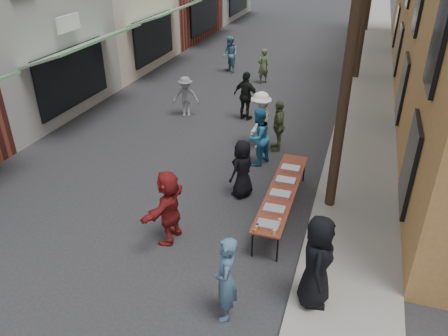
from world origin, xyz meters
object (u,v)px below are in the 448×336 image
Objects in this scene: serving_table at (282,191)px; guest_front_a at (242,169)px; catering_tray_sausage at (268,225)px; server at (317,262)px; guest_front_c at (258,137)px; utility_pole_near at (353,37)px.

guest_front_a is (-1.24, 0.58, 0.12)m from serving_table.
server is at bearing -45.60° from catering_tray_sausage.
serving_table is 2.02× the size of server.
catering_tray_sausage is at bearing 39.05° from server.
catering_tray_sausage is 2.55m from guest_front_a.
guest_front_c is at bearing 19.52° from server.
catering_tray_sausage is at bearing -116.15° from utility_pole_near.
serving_table is 2.15× the size of guest_front_c.
serving_table is 8.00× the size of catering_tray_sausage.
catering_tray_sausage is 1.78m from server.
guest_front_a is at bearing 26.35° from guest_front_c.
guest_front_c is 5.99m from server.
utility_pole_near is at bearing 118.57° from guest_front_a.
guest_front_a is 0.84× the size of server.
guest_front_a is at bearing -176.20° from utility_pole_near.
utility_pole_near is 4.39m from guest_front_a.
utility_pole_near is 4.55× the size of server.
server is at bearing 49.62° from guest_front_c.
server is at bearing 60.02° from guest_front_a.
server is (1.23, -2.90, 0.38)m from serving_table.
utility_pole_near reaches higher than serving_table.
utility_pole_near is 4.03m from serving_table.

